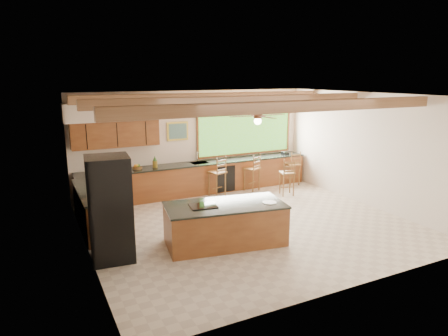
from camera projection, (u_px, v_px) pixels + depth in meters
name	position (u px, v px, depth m)	size (l,w,h in m)	color
ground	(249.00, 224.00, 9.39)	(7.20, 7.20, 0.00)	beige
room_shell	(230.00, 128.00, 9.39)	(7.27, 6.54, 3.02)	silver
counter_run	(178.00, 184.00, 11.13)	(7.12, 3.10, 1.26)	brown
island	(225.00, 224.00, 8.25)	(2.59, 1.53, 0.87)	brown
refrigerator	(110.00, 209.00, 7.41)	(0.85, 0.83, 2.00)	black
bar_stool_a	(253.00, 169.00, 11.98)	(0.54, 0.54, 1.14)	brown
bar_stool_b	(218.00, 173.00, 11.39)	(0.53, 0.53, 1.19)	brown
bar_stool_c	(294.00, 165.00, 12.64)	(0.44, 0.44, 1.10)	brown
bar_stool_d	(288.00, 174.00, 11.54)	(0.49, 0.49, 1.10)	brown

